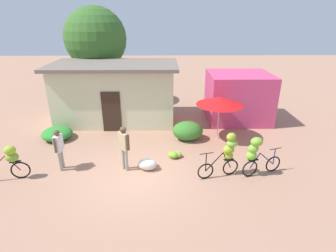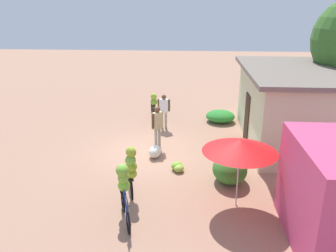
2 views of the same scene
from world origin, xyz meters
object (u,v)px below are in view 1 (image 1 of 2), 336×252
at_px(building_low, 116,92).
at_px(bicycle_leftmost, 8,160).
at_px(market_umbrella, 220,101).
at_px(produce_sack, 147,164).
at_px(person_vendor, 59,146).
at_px(shop_pink, 238,97).
at_px(banana_pile_on_ground, 175,155).
at_px(bicycle_near_pile, 227,151).
at_px(tree_behind_building, 96,39).
at_px(person_bystander, 124,144).
at_px(bicycle_center_loaded, 256,153).

bearing_deg(building_low, bicycle_leftmost, -116.17).
bearing_deg(market_umbrella, bicycle_leftmost, -157.53).
height_order(bicycle_leftmost, produce_sack, bicycle_leftmost).
bearing_deg(person_vendor, shop_pink, 33.10).
height_order(shop_pink, banana_pile_on_ground, shop_pink).
xyz_separation_m(bicycle_leftmost, produce_sack, (4.71, 0.56, -0.54)).
bearing_deg(produce_sack, person_vendor, 178.53).
height_order(building_low, market_umbrella, building_low).
bearing_deg(building_low, bicycle_near_pile, -49.55).
height_order(tree_behind_building, person_vendor, tree_behind_building).
relative_size(shop_pink, person_vendor, 2.01).
height_order(bicycle_near_pile, person_bystander, person_bystander).
distance_m(bicycle_center_loaded, person_bystander, 4.68).
relative_size(bicycle_center_loaded, person_vendor, 0.97).
xyz_separation_m(bicycle_near_pile, person_vendor, (-6.02, 0.48, 0.02)).
height_order(tree_behind_building, market_umbrella, tree_behind_building).
xyz_separation_m(building_low, shop_pink, (6.50, 0.01, -0.29)).
bearing_deg(bicycle_leftmost, shop_pink, 31.56).
bearing_deg(market_umbrella, bicycle_center_loaded, -76.41).
distance_m(building_low, bicycle_center_loaded, 8.03).
distance_m(bicycle_leftmost, person_vendor, 1.67).
bearing_deg(person_vendor, market_umbrella, 22.37).
distance_m(building_low, bicycle_near_pile, 7.32).
relative_size(building_low, produce_sack, 9.24).
height_order(market_umbrella, bicycle_near_pile, market_umbrella).
xyz_separation_m(produce_sack, person_vendor, (-3.19, 0.08, 0.75)).
distance_m(market_umbrella, person_vendor, 6.84).
distance_m(shop_pink, produce_sack, 6.99).
bearing_deg(person_vendor, banana_pile_on_ground, 10.94).
xyz_separation_m(building_low, banana_pile_on_ground, (2.96, -4.25, -1.42)).
distance_m(bicycle_near_pile, produce_sack, 2.95).
bearing_deg(person_bystander, person_vendor, 178.55).
height_order(building_low, bicycle_leftmost, building_low).
bearing_deg(person_vendor, tree_behind_building, 91.57).
relative_size(person_vendor, person_bystander, 0.92).
bearing_deg(tree_behind_building, bicycle_center_loaded, -49.80).
relative_size(market_umbrella, bicycle_leftmost, 1.21).
bearing_deg(market_umbrella, tree_behind_building, 139.85).
distance_m(bicycle_leftmost, produce_sack, 4.77).
bearing_deg(person_bystander, banana_pile_on_ground, 25.12).
xyz_separation_m(building_low, tree_behind_building, (-1.50, 2.99, 2.46)).
distance_m(building_low, tree_behind_building, 4.15).
height_order(shop_pink, bicycle_leftmost, shop_pink).
xyz_separation_m(bicycle_center_loaded, person_bystander, (-4.66, 0.45, 0.16)).
distance_m(market_umbrella, bicycle_leftmost, 8.51).
xyz_separation_m(tree_behind_building, bicycle_center_loaded, (7.24, -8.57, -3.10)).
relative_size(building_low, market_umbrella, 3.12).
xyz_separation_m(tree_behind_building, market_umbrella, (6.50, -5.48, -2.18)).
height_order(shop_pink, person_vendor, shop_pink).
bearing_deg(banana_pile_on_ground, shop_pink, 50.22).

